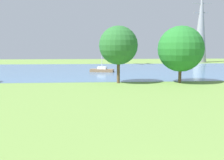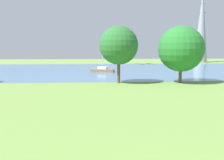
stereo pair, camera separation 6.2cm
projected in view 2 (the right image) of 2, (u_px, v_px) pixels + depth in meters
The scene contains 6 objects.
ground_plane at pixel (120, 92), 29.32m from camera, with size 160.00×160.00×0.00m, color olive.
water_surface at pixel (107, 70), 57.02m from camera, with size 140.00×40.00×0.02m, color teal.
sailboat_brown at pixel (102, 70), 52.06m from camera, with size 5.03×2.77×6.12m.
tree_east_far at pixel (119, 45), 35.60m from camera, with size 5.43×5.43×8.05m.
tree_east_near at pixel (181, 49), 35.98m from camera, with size 6.47×6.47×8.07m.
electricity_pylon at pixel (202, 26), 83.88m from camera, with size 6.40×4.40×24.04m.
Camera 2 is at (-3.06, -6.76, 5.10)m, focal length 40.93 mm.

